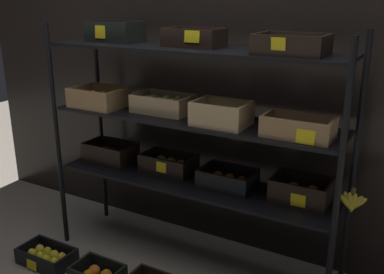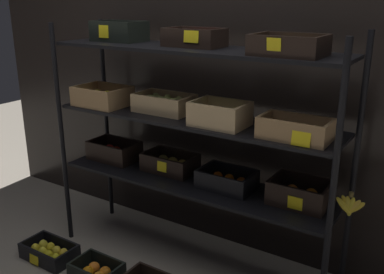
{
  "view_description": "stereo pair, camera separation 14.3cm",
  "coord_description": "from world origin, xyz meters",
  "views": [
    {
      "loc": [
        1.23,
        -2.19,
        1.68
      ],
      "look_at": [
        0.0,
        0.0,
        0.87
      ],
      "focal_mm": 40.91,
      "sensor_mm": 36.0,
      "label": 1
    },
    {
      "loc": [
        1.35,
        -2.12,
        1.68
      ],
      "look_at": [
        0.0,
        0.0,
        0.87
      ],
      "focal_mm": 40.91,
      "sensor_mm": 36.0,
      "label": 2
    }
  ],
  "objects": [
    {
      "name": "display_rack",
      "position": [
        0.0,
        0.0,
        0.97
      ],
      "size": [
        1.96,
        0.47,
        1.53
      ],
      "color": "black",
      "rests_on": "ground_plane"
    },
    {
      "name": "crate_ground_orange",
      "position": [
        -0.39,
        -0.49,
        0.05
      ],
      "size": [
        0.3,
        0.22,
        0.11
      ],
      "color": "black",
      "rests_on": "ground_plane"
    },
    {
      "name": "storefront_wall",
      "position": [
        0.0,
        0.42,
        1.32
      ],
      "size": [
        4.22,
        0.12,
        2.63
      ],
      "primitive_type": "cube",
      "color": "black",
      "rests_on": "ground_plane"
    },
    {
      "name": "ground_plane",
      "position": [
        0.0,
        0.0,
        0.0
      ],
      "size": [
        10.0,
        10.0,
        0.0
      ],
      "primitive_type": "plane",
      "color": "gray"
    },
    {
      "name": "crate_ground_lemon",
      "position": [
        -0.82,
        -0.49,
        0.05
      ],
      "size": [
        0.36,
        0.22,
        0.11
      ],
      "color": "black",
      "rests_on": "ground_plane"
    }
  ]
}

